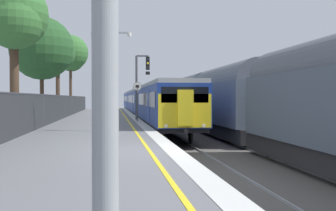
% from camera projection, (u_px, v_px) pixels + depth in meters
% --- Properties ---
extents(ground, '(17.40, 110.00, 1.21)m').
position_uv_depth(ground, '(241.00, 168.00, 13.36)').
color(ground, slate).
extents(commuter_train_at_platform, '(2.83, 58.65, 3.81)m').
position_uv_depth(commuter_train_at_platform, '(142.00, 101.00, 49.33)').
color(commuter_train_at_platform, navy).
rests_on(commuter_train_at_platform, ground).
extents(freight_train_adjacent_track, '(2.60, 50.66, 4.74)m').
position_uv_depth(freight_train_adjacent_track, '(207.00, 99.00, 33.29)').
color(freight_train_adjacent_track, '#232326').
rests_on(freight_train_adjacent_track, ground).
extents(signal_gantry, '(1.10, 0.24, 4.92)m').
position_uv_depth(signal_gantry, '(140.00, 79.00, 31.37)').
color(signal_gantry, '#47474C').
rests_on(signal_gantry, ground).
extents(speed_limit_sign, '(0.59, 0.08, 2.77)m').
position_uv_depth(speed_limit_sign, '(137.00, 97.00, 28.80)').
color(speed_limit_sign, '#59595B').
rests_on(speed_limit_sign, ground).
extents(platform_lamp_mid, '(2.00, 0.20, 5.02)m').
position_uv_depth(platform_lamp_mid, '(111.00, 71.00, 20.52)').
color(platform_lamp_mid, '#93999E').
rests_on(platform_lamp_mid, ground).
extents(background_tree_left, '(3.26, 3.39, 7.29)m').
position_uv_depth(background_tree_left, '(14.00, 18.00, 19.64)').
color(background_tree_left, '#473323').
rests_on(background_tree_left, ground).
extents(background_tree_centre, '(4.58, 4.58, 7.56)m').
position_uv_depth(background_tree_centre, '(42.00, 50.00, 29.89)').
color(background_tree_centre, '#473323').
rests_on(background_tree_centre, ground).
extents(background_tree_right, '(3.50, 3.50, 7.93)m').
position_uv_depth(background_tree_right, '(58.00, 55.00, 41.98)').
color(background_tree_right, '#473323').
rests_on(background_tree_right, ground).
extents(background_tree_back, '(4.26, 4.33, 9.25)m').
position_uv_depth(background_tree_back, '(71.00, 55.00, 49.80)').
color(background_tree_back, '#473323').
rests_on(background_tree_back, ground).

